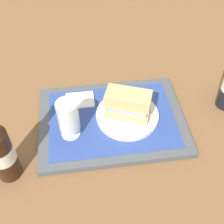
{
  "coord_description": "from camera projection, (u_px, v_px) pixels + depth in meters",
  "views": [
    {
      "loc": [
        0.08,
        0.57,
        0.69
      ],
      "look_at": [
        0.0,
        0.0,
        0.05
      ],
      "focal_mm": 46.71,
      "sensor_mm": 36.0,
      "label": 1
    }
  ],
  "objects": [
    {
      "name": "tray",
      "position": [
        112.0,
        121.0,
        0.89
      ],
      "size": [
        0.44,
        0.32,
        0.02
      ],
      "primitive_type": "cube",
      "color": "#4C5156",
      "rests_on": "ground_plane"
    },
    {
      "name": "plate",
      "position": [
        127.0,
        114.0,
        0.89
      ],
      "size": [
        0.19,
        0.19,
        0.01
      ],
      "primitive_type": "cylinder",
      "color": "silver",
      "rests_on": "placemat"
    },
    {
      "name": "napkin_folded",
      "position": [
        80.0,
        100.0,
        0.93
      ],
      "size": [
        0.09,
        0.07,
        0.01
      ],
      "primitive_type": "cube",
      "color": "white",
      "rests_on": "placemat"
    },
    {
      "name": "beer_bottle",
      "position": [
        0.0,
        150.0,
        0.71
      ],
      "size": [
        0.07,
        0.07,
        0.27
      ],
      "color": "black",
      "rests_on": "ground_plane"
    },
    {
      "name": "placemat",
      "position": [
        112.0,
        118.0,
        0.89
      ],
      "size": [
        0.38,
        0.27,
        0.0
      ],
      "primitive_type": "cube",
      "color": "#2D4793",
      "rests_on": "tray"
    },
    {
      "name": "sandwich",
      "position": [
        127.0,
        102.0,
        0.85
      ],
      "size": [
        0.14,
        0.11,
        0.08
      ],
      "rotation": [
        0.0,
        0.0,
        -0.37
      ],
      "color": "tan",
      "rests_on": "plate"
    },
    {
      "name": "ground_plane",
      "position": [
        112.0,
        123.0,
        0.9
      ],
      "size": [
        3.0,
        3.0,
        0.0
      ],
      "primitive_type": "plane",
      "color": "brown"
    },
    {
      "name": "beer_glass",
      "position": [
        68.0,
        118.0,
        0.8
      ],
      "size": [
        0.06,
        0.06,
        0.12
      ],
      "color": "silver",
      "rests_on": "placemat"
    }
  ]
}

